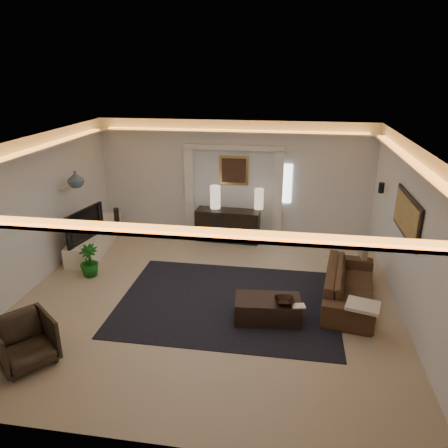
# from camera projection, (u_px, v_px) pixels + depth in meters

# --- Properties ---
(floor) EXTENTS (7.00, 7.00, 0.00)m
(floor) POSITION_uv_depth(u_px,v_px,m) (209.00, 295.00, 8.21)
(floor) COLOR tan
(floor) RESTS_ON ground
(ceiling) EXTENTS (7.00, 7.00, 0.00)m
(ceiling) POSITION_uv_depth(u_px,v_px,m) (207.00, 144.00, 7.20)
(ceiling) COLOR white
(ceiling) RESTS_ON ground
(wall_back) EXTENTS (7.00, 0.00, 7.00)m
(wall_back) POSITION_uv_depth(u_px,v_px,m) (234.00, 178.00, 10.95)
(wall_back) COLOR silver
(wall_back) RESTS_ON ground
(wall_front) EXTENTS (7.00, 0.00, 7.00)m
(wall_front) POSITION_uv_depth(u_px,v_px,m) (144.00, 339.00, 4.46)
(wall_front) COLOR silver
(wall_front) RESTS_ON ground
(wall_left) EXTENTS (0.00, 7.00, 7.00)m
(wall_left) POSITION_uv_depth(u_px,v_px,m) (30.00, 215.00, 8.22)
(wall_left) COLOR silver
(wall_left) RESTS_ON ground
(wall_right) EXTENTS (0.00, 7.00, 7.00)m
(wall_right) POSITION_uv_depth(u_px,v_px,m) (411.00, 236.00, 7.19)
(wall_right) COLOR silver
(wall_right) RESTS_ON ground
(cove_soffit) EXTENTS (7.00, 7.00, 0.04)m
(cove_soffit) POSITION_uv_depth(u_px,v_px,m) (207.00, 160.00, 7.30)
(cove_soffit) COLOR silver
(cove_soffit) RESTS_ON ceiling
(daylight_slit) EXTENTS (0.25, 0.03, 1.00)m
(daylight_slit) POSITION_uv_depth(u_px,v_px,m) (287.00, 184.00, 10.77)
(daylight_slit) COLOR white
(daylight_slit) RESTS_ON wall_back
(area_rug) EXTENTS (4.00, 3.00, 0.01)m
(area_rug) POSITION_uv_depth(u_px,v_px,m) (228.00, 302.00, 7.96)
(area_rug) COLOR black
(area_rug) RESTS_ON ground
(pilaster_left) EXTENTS (0.22, 0.20, 2.20)m
(pilaster_left) POSITION_uv_depth(u_px,v_px,m) (190.00, 190.00, 11.15)
(pilaster_left) COLOR silver
(pilaster_left) RESTS_ON ground
(pilaster_right) EXTENTS (0.22, 0.20, 2.20)m
(pilaster_right) POSITION_uv_depth(u_px,v_px,m) (278.00, 194.00, 10.81)
(pilaster_right) COLOR silver
(pilaster_right) RESTS_ON ground
(alcove_header) EXTENTS (2.52, 0.20, 0.12)m
(alcove_header) POSITION_uv_depth(u_px,v_px,m) (234.00, 147.00, 10.58)
(alcove_header) COLOR silver
(alcove_header) RESTS_ON wall_back
(painting_frame) EXTENTS (0.74, 0.04, 0.74)m
(painting_frame) POSITION_uv_depth(u_px,v_px,m) (234.00, 170.00, 10.85)
(painting_frame) COLOR tan
(painting_frame) RESTS_ON wall_back
(painting_canvas) EXTENTS (0.62, 0.02, 0.62)m
(painting_canvas) POSITION_uv_depth(u_px,v_px,m) (234.00, 171.00, 10.83)
(painting_canvas) COLOR #4C2D1E
(painting_canvas) RESTS_ON wall_back
(art_panel_frame) EXTENTS (0.04, 1.64, 0.74)m
(art_panel_frame) POSITION_uv_depth(u_px,v_px,m) (407.00, 216.00, 7.39)
(art_panel_frame) COLOR black
(art_panel_frame) RESTS_ON wall_right
(art_panel_gold) EXTENTS (0.02, 1.50, 0.62)m
(art_panel_gold) POSITION_uv_depth(u_px,v_px,m) (406.00, 216.00, 7.39)
(art_panel_gold) COLOR tan
(art_panel_gold) RESTS_ON wall_right
(wall_sconce) EXTENTS (0.12, 0.12, 0.22)m
(wall_sconce) POSITION_uv_depth(u_px,v_px,m) (381.00, 188.00, 9.17)
(wall_sconce) COLOR black
(wall_sconce) RESTS_ON wall_right
(wall_niche) EXTENTS (0.10, 0.55, 0.04)m
(wall_niche) POSITION_uv_depth(u_px,v_px,m) (68.00, 186.00, 9.44)
(wall_niche) COLOR silver
(wall_niche) RESTS_ON wall_left
(console) EXTENTS (1.60, 0.57, 0.79)m
(console) POSITION_uv_depth(u_px,v_px,m) (228.00, 225.00, 10.68)
(console) COLOR black
(console) RESTS_ON ground
(lamp_left) EXTENTS (0.26, 0.26, 0.57)m
(lamp_left) POSITION_uv_depth(u_px,v_px,m) (215.00, 197.00, 10.61)
(lamp_left) COLOR beige
(lamp_left) RESTS_ON console
(lamp_right) EXTENTS (0.27, 0.27, 0.51)m
(lamp_right) POSITION_uv_depth(u_px,v_px,m) (259.00, 197.00, 10.56)
(lamp_right) COLOR beige
(lamp_right) RESTS_ON console
(media_ledge) EXTENTS (0.97, 2.60, 0.48)m
(media_ledge) POSITION_uv_depth(u_px,v_px,m) (95.00, 239.00, 10.30)
(media_ledge) COLOR #F1E5CE
(media_ledge) RESTS_ON ground
(tv) EXTENTS (1.27, 0.39, 0.73)m
(tv) POSITION_uv_depth(u_px,v_px,m) (80.00, 225.00, 9.51)
(tv) COLOR black
(tv) RESTS_ON media_ledge
(figurine) EXTENTS (0.13, 0.13, 0.35)m
(figurine) POSITION_uv_depth(u_px,v_px,m) (116.00, 215.00, 10.69)
(figurine) COLOR black
(figurine) RESTS_ON media_ledge
(ginger_jar) EXTENTS (0.37, 0.37, 0.36)m
(ginger_jar) POSITION_uv_depth(u_px,v_px,m) (76.00, 179.00, 9.19)
(ginger_jar) COLOR #555E68
(ginger_jar) RESTS_ON wall_niche
(plant) EXTENTS (0.40, 0.40, 0.68)m
(plant) POSITION_uv_depth(u_px,v_px,m) (89.00, 261.00, 8.85)
(plant) COLOR #125412
(plant) RESTS_ON ground
(sofa) EXTENTS (2.32, 1.17, 0.65)m
(sofa) POSITION_uv_depth(u_px,v_px,m) (350.00, 285.00, 7.89)
(sofa) COLOR #3F231B
(sofa) RESTS_ON ground
(throw_blanket) EXTENTS (0.61, 0.55, 0.06)m
(throw_blanket) POSITION_uv_depth(u_px,v_px,m) (363.00, 306.00, 6.79)
(throw_blanket) COLOR white
(throw_blanket) RESTS_ON sofa
(throw_pillow) EXTENTS (0.14, 0.36, 0.35)m
(throw_pillow) POSITION_uv_depth(u_px,v_px,m) (363.00, 253.00, 8.73)
(throw_pillow) COLOR #947F5D
(throw_pillow) RESTS_ON sofa
(coffee_table) EXTENTS (1.16, 0.70, 0.41)m
(coffee_table) POSITION_uv_depth(u_px,v_px,m) (268.00, 310.00, 7.33)
(coffee_table) COLOR #2E211D
(coffee_table) RESTS_ON ground
(bowl) EXTENTS (0.38, 0.38, 0.08)m
(bowl) POSITION_uv_depth(u_px,v_px,m) (284.00, 301.00, 7.12)
(bowl) COLOR black
(bowl) RESTS_ON coffee_table
(magazine) EXTENTS (0.24, 0.19, 0.03)m
(magazine) POSITION_uv_depth(u_px,v_px,m) (299.00, 306.00, 7.02)
(magazine) COLOR white
(magazine) RESTS_ON coffee_table
(armchair) EXTENTS (1.10, 1.10, 0.72)m
(armchair) POSITION_uv_depth(u_px,v_px,m) (25.00, 342.00, 6.22)
(armchair) COLOR black
(armchair) RESTS_ON ground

